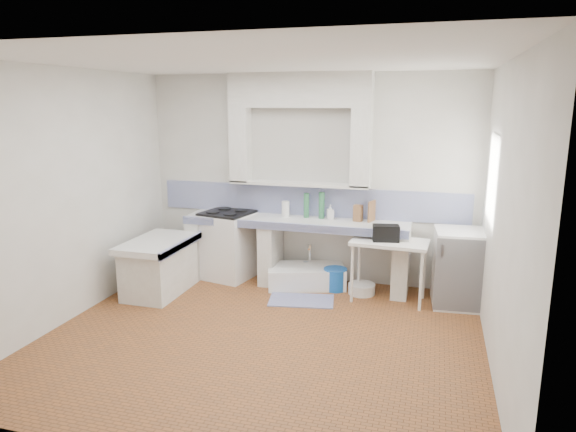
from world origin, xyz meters
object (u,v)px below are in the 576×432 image
(stove, at_px, (228,246))
(sink, at_px, (306,277))
(side_table, at_px, (388,271))
(fridge, at_px, (459,268))

(stove, height_order, sink, stove)
(sink, height_order, side_table, side_table)
(sink, bearing_deg, stove, 159.53)
(stove, distance_m, fridge, 3.09)
(stove, xyz_separation_m, sink, (1.14, -0.05, -0.33))
(side_table, relative_size, fridge, 0.99)
(sink, bearing_deg, side_table, -29.46)
(sink, relative_size, side_table, 1.10)
(stove, relative_size, side_table, 0.99)
(side_table, xyz_separation_m, fridge, (0.83, 0.10, 0.08))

